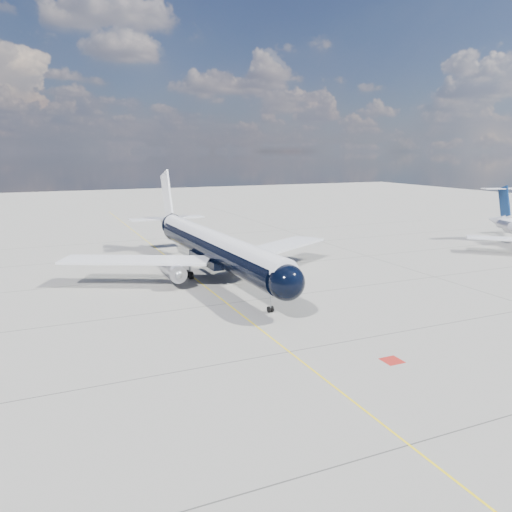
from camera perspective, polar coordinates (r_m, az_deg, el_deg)
name	(u,v)px	position (r m, az deg, el deg)	size (l,w,h in m)	color
ground	(179,267)	(74.50, -8.74, -1.20)	(320.00, 320.00, 0.00)	gray
taxiway_centerline	(189,274)	(69.81, -7.66, -2.05)	(0.16, 160.00, 0.01)	yellow
red_marking	(392,361)	(42.84, 15.28, -11.46)	(1.60, 1.60, 0.01)	maroon
main_airliner	(211,246)	(67.34, -5.12, 1.20)	(39.02, 47.48, 13.72)	black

